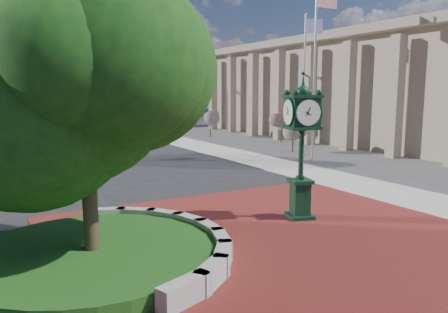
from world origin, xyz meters
The scene contains 18 objects.
ground centered at (0.00, 0.00, 0.00)m, with size 200.00×200.00×0.00m, color black.
plaza centered at (0.00, -1.00, 0.02)m, with size 12.00×12.00×0.04m, color maroon.
sidewalk centered at (16.00, 10.00, 0.02)m, with size 20.00×50.00×0.04m, color #9E9B93.
planter_wall centered at (-2.71, 0.00, 0.27)m, with size 2.96×6.77×0.54m.
grass_bed centered at (-5.00, 0.00, 0.20)m, with size 6.10×6.10×0.40m, color #134313.
civic_building centered at (23.60, 12.00, 4.33)m, with size 17.35×44.00×8.60m.
overpass centered at (-0.22, 70.00, 6.54)m, with size 90.00×12.00×7.50m.
tree_planter centered at (-5.00, 0.00, 3.72)m, with size 5.20×5.20×6.33m.
tree_street centered at (-4.00, 18.00, 3.24)m, with size 4.40×4.40×5.45m.
post_clock centered at (1.89, 0.53, 2.60)m, with size 1.18×1.18×4.73m.
parked_car centered at (3.79, 38.51, 0.74)m, with size 1.75×4.35×1.48m, color #620E12.
flagpole_a centered at (10.08, 9.39, 5.28)m, with size 1.61×0.18×10.30m.
flagpole_b centered at (11.13, 11.56, 4.62)m, with size 1.40×0.25×9.01m.
street_lamp_near centered at (2.76, 24.43, 5.84)m, with size 2.12×1.04×9.96m.
street_lamp_far centered at (-1.19, 39.59, 5.97)m, with size 2.29×0.38×10.18m.
shrub_near centered at (11.71, 13.28, 1.59)m, with size 1.20×1.20×2.20m.
shrub_mid centered at (14.43, 18.21, 1.59)m, with size 1.20×1.20×2.20m.
shrub_far centered at (11.31, 24.72, 1.59)m, with size 1.20×1.20×2.20m.
Camera 1 is at (-7.23, -10.42, 4.20)m, focal length 35.00 mm.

